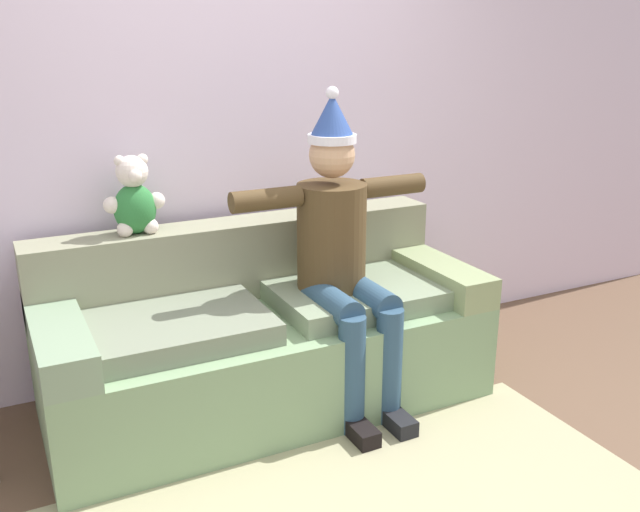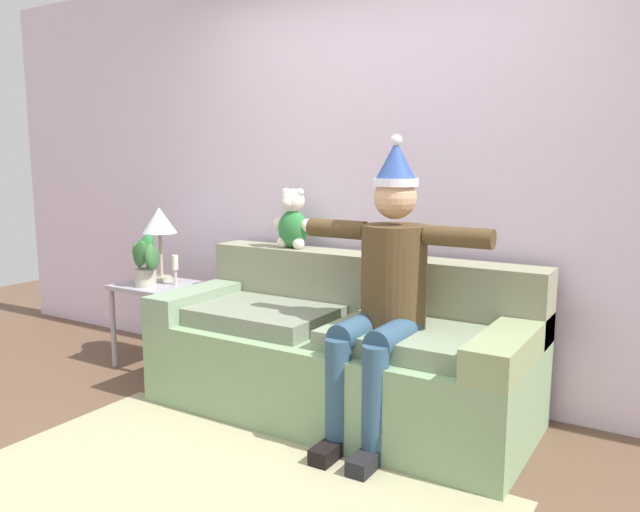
{
  "view_description": "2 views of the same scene",
  "coord_description": "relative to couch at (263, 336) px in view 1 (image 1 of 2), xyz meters",
  "views": [
    {
      "loc": [
        -1.16,
        -1.97,
        1.78
      ],
      "look_at": [
        0.22,
        0.82,
        0.79
      ],
      "focal_mm": 39.13,
      "sensor_mm": 36.0,
      "label": 1
    },
    {
      "loc": [
        1.68,
        -1.96,
        1.43
      ],
      "look_at": [
        -0.02,
        0.81,
        0.92
      ],
      "focal_mm": 35.02,
      "sensor_mm": 36.0,
      "label": 2
    }
  ],
  "objects": [
    {
      "name": "couch",
      "position": [
        0.0,
        0.0,
        0.0
      ],
      "size": [
        2.13,
        0.91,
        0.87
      ],
      "color": "gray",
      "rests_on": "ground_plane"
    },
    {
      "name": "back_wall",
      "position": [
        0.0,
        0.54,
        1.01
      ],
      "size": [
        7.0,
        0.1,
        2.7
      ],
      "primitive_type": "cube",
      "color": "silver",
      "rests_on": "ground_plane"
    },
    {
      "name": "person_seated",
      "position": [
        0.35,
        -0.17,
        0.45
      ],
      "size": [
        1.02,
        0.77,
        1.55
      ],
      "color": "#4E3A20",
      "rests_on": "ground_plane"
    },
    {
      "name": "teddy_bear",
      "position": [
        -0.52,
        0.28,
        0.69
      ],
      "size": [
        0.29,
        0.17,
        0.38
      ],
      "color": "#2D7939",
      "rests_on": "couch"
    }
  ]
}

